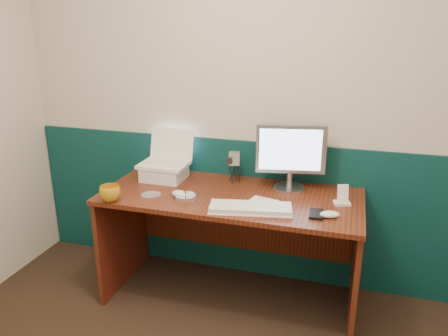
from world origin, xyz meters
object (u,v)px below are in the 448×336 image
(keyboard, at_px, (250,208))
(camcorder, at_px, (234,168))
(laptop, at_px, (163,147))
(desk, at_px, (231,248))
(mug, at_px, (110,193))
(monitor, at_px, (291,157))

(keyboard, distance_m, camcorder, 0.48)
(laptop, height_order, keyboard, laptop)
(desk, distance_m, mug, 0.84)
(desk, xyz_separation_m, keyboard, (0.17, -0.21, 0.39))
(laptop, xyz_separation_m, mug, (-0.15, -0.44, -0.18))
(monitor, height_order, keyboard, monitor)
(desk, height_order, keyboard, keyboard)
(desk, height_order, mug, mug)
(camcorder, bearing_deg, keyboard, -77.09)
(laptop, xyz_separation_m, monitor, (0.84, 0.06, -0.01))
(desk, bearing_deg, keyboard, -50.25)
(monitor, bearing_deg, camcorder, 165.43)
(keyboard, relative_size, mug, 3.78)
(desk, relative_size, laptop, 5.10)
(monitor, bearing_deg, mug, -164.05)
(laptop, distance_m, mug, 0.50)
(monitor, xyz_separation_m, mug, (-0.99, -0.50, -0.17))
(desk, xyz_separation_m, laptop, (-0.51, 0.13, 0.60))
(monitor, height_order, camcorder, monitor)
(mug, bearing_deg, monitor, 26.78)
(monitor, relative_size, mug, 3.53)
(laptop, bearing_deg, keyboard, -26.10)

